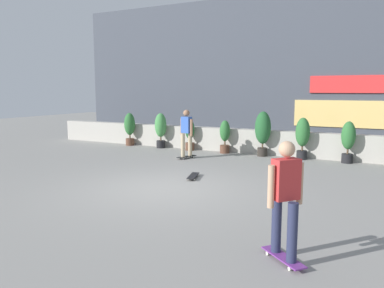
% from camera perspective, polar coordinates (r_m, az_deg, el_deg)
% --- Properties ---
extents(ground_plane, '(48.00, 48.00, 0.00)m').
position_cam_1_polar(ground_plane, '(9.37, -4.25, -6.61)').
color(ground_plane, gray).
extents(planter_wall, '(18.00, 0.40, 0.90)m').
position_cam_1_polar(planter_wall, '(14.64, 8.13, 0.45)').
color(planter_wall, '#B2ADA3').
rests_on(planter_wall, ground).
extents(building_backdrop, '(20.00, 2.08, 6.50)m').
position_cam_1_polar(building_backdrop, '(18.36, 12.54, 10.62)').
color(building_backdrop, '#424751').
rests_on(building_backdrop, ground).
extents(potted_plant_0, '(0.46, 0.46, 1.40)m').
position_cam_1_polar(potted_plant_0, '(16.61, -9.28, 2.54)').
color(potted_plant_0, brown).
rests_on(potted_plant_0, ground).
extents(potted_plant_1, '(0.48, 0.48, 1.43)m').
position_cam_1_polar(potted_plant_1, '(15.73, -4.70, 2.40)').
color(potted_plant_1, black).
rests_on(potted_plant_1, ground).
extents(potted_plant_2, '(0.37, 0.37, 1.21)m').
position_cam_1_polar(potted_plant_2, '(15.08, -0.33, 1.51)').
color(potted_plant_2, brown).
rests_on(potted_plant_2, ground).
extents(potted_plant_3, '(0.39, 0.39, 1.24)m').
position_cam_1_polar(potted_plant_3, '(14.44, 4.93, 1.29)').
color(potted_plant_3, brown).
rests_on(potted_plant_3, ground).
extents(potted_plant_4, '(0.57, 0.57, 1.61)m').
position_cam_1_polar(potted_plant_4, '(13.92, 10.52, 2.07)').
color(potted_plant_4, '#2D2823').
rests_on(potted_plant_4, ground).
extents(potted_plant_5, '(0.48, 0.48, 1.44)m').
position_cam_1_polar(potted_plant_5, '(13.60, 16.17, 1.24)').
color(potted_plant_5, black).
rests_on(potted_plant_5, ground).
extents(potted_plant_6, '(0.45, 0.45, 1.37)m').
position_cam_1_polar(potted_plant_6, '(13.40, 22.28, 0.63)').
color(potted_plant_6, black).
rests_on(potted_plant_6, ground).
extents(skater_far_right, '(0.74, 0.67, 1.70)m').
position_cam_1_polar(skater_far_right, '(5.39, 13.74, -7.54)').
color(skater_far_right, '#72338C').
rests_on(skater_far_right, ground).
extents(skater_far_left, '(0.54, 0.82, 1.70)m').
position_cam_1_polar(skater_far_left, '(13.22, -0.83, 1.86)').
color(skater_far_left, black).
rests_on(skater_far_left, ground).
extents(skateboard_near_camera, '(0.41, 0.82, 0.08)m').
position_cam_1_polar(skateboard_near_camera, '(10.39, 0.17, -4.77)').
color(skateboard_near_camera, black).
rests_on(skateboard_near_camera, ground).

